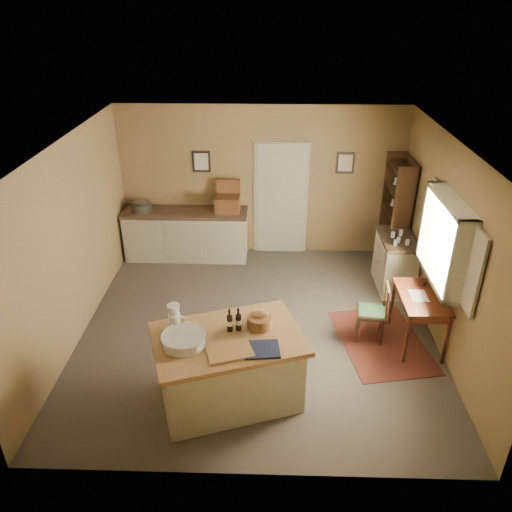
{
  "coord_description": "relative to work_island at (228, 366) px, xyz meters",
  "views": [
    {
      "loc": [
        0.16,
        -5.93,
        4.33
      ],
      "look_at": [
        -0.02,
        0.07,
        1.15
      ],
      "focal_mm": 35.0,
      "sensor_mm": 36.0,
      "label": 1
    }
  ],
  "objects": [
    {
      "name": "ground",
      "position": [
        0.3,
        1.43,
        -0.48
      ],
      "size": [
        5.0,
        5.0,
        0.0
      ],
      "primitive_type": "plane",
      "color": "brown",
      "rests_on": "ground"
    },
    {
      "name": "ceiling",
      "position": [
        0.3,
        1.43,
        2.22
      ],
      "size": [
        5.0,
        5.0,
        0.0
      ],
      "primitive_type": "plane",
      "color": "silver",
      "rests_on": "wall_back"
    },
    {
      "name": "wall_back",
      "position": [
        0.3,
        3.93,
        0.87
      ],
      "size": [
        5.0,
        0.1,
        2.7
      ],
      "primitive_type": "cube",
      "color": "olive",
      "rests_on": "ground"
    },
    {
      "name": "wall_left",
      "position": [
        -2.2,
        1.43,
        0.87
      ],
      "size": [
        0.1,
        5.0,
        2.7
      ],
      "primitive_type": "cube",
      "color": "olive",
      "rests_on": "ground"
    },
    {
      "name": "wall_right",
      "position": [
        2.8,
        1.43,
        0.87
      ],
      "size": [
        0.1,
        5.0,
        2.7
      ],
      "primitive_type": "cube",
      "color": "olive",
      "rests_on": "ground"
    },
    {
      "name": "writing_desk",
      "position": [
        2.5,
        1.16,
        0.19
      ],
      "size": [
        0.58,
        0.96,
        0.82
      ],
      "color": "#3B170C",
      "rests_on": "ground"
    },
    {
      "name": "wall_front",
      "position": [
        0.3,
        -1.07,
        0.87
      ],
      "size": [
        5.0,
        0.1,
        2.7
      ],
      "primitive_type": "cube",
      "color": "olive",
      "rests_on": "ground"
    },
    {
      "name": "rug",
      "position": [
        2.05,
        1.16,
        -0.48
      ],
      "size": [
        1.37,
        1.77,
        0.01
      ],
      "primitive_type": "cube",
      "rotation": [
        0.0,
        0.0,
        0.18
      ],
      "color": "#561C18",
      "rests_on": "ground"
    },
    {
      "name": "door",
      "position": [
        0.65,
        3.9,
        0.57
      ],
      "size": [
        0.97,
        0.06,
        2.11
      ],
      "primitive_type": "cube",
      "color": "#B7BCA0",
      "rests_on": "ground"
    },
    {
      "name": "desk_chair",
      "position": [
        1.89,
        1.25,
        -0.06
      ],
      "size": [
        0.43,
        0.43,
        0.83
      ],
      "primitive_type": null,
      "rotation": [
        0.0,
        0.0,
        -0.12
      ],
      "color": "#311D10",
      "rests_on": "ground"
    },
    {
      "name": "right_cabinet",
      "position": [
        2.5,
        2.66,
        -0.02
      ],
      "size": [
        0.54,
        0.97,
        0.99
      ],
      "color": "beige",
      "rests_on": "ground"
    },
    {
      "name": "work_island",
      "position": [
        0.0,
        0.0,
        0.0
      ],
      "size": [
        1.92,
        1.56,
        1.2
      ],
      "rotation": [
        0.0,
        0.0,
        0.32
      ],
      "color": "beige",
      "rests_on": "ground"
    },
    {
      "name": "shelving_unit",
      "position": [
        2.65,
        3.43,
        0.49
      ],
      "size": [
        0.33,
        0.88,
        1.95
      ],
      "color": "#311D10",
      "rests_on": "ground"
    },
    {
      "name": "framed_prints",
      "position": [
        0.5,
        3.9,
        1.24
      ],
      "size": [
        2.82,
        0.02,
        0.38
      ],
      "color": "black",
      "rests_on": "ground"
    },
    {
      "name": "sideboard",
      "position": [
        -1.04,
        3.63,
        -0.0
      ],
      "size": [
        2.22,
        0.63,
        1.18
      ],
      "color": "beige",
      "rests_on": "ground"
    },
    {
      "name": "window",
      "position": [
        2.73,
        1.23,
        1.07
      ],
      "size": [
        0.25,
        1.99,
        1.12
      ],
      "color": "beige",
      "rests_on": "ground"
    }
  ]
}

